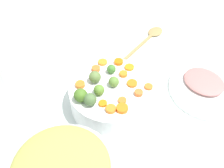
# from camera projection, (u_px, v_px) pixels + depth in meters

# --- Properties ---
(tabletop) EXTENTS (2.40, 2.40, 0.02)m
(tabletop) POSITION_uv_depth(u_px,v_px,m) (121.00, 105.00, 0.87)
(tabletop) COLOR silver
(tabletop) RESTS_ON ground
(serving_bowl_carrots) EXTENTS (0.27, 0.27, 0.08)m
(serving_bowl_carrots) POSITION_uv_depth(u_px,v_px,m) (112.00, 95.00, 0.83)
(serving_bowl_carrots) COLOR white
(serving_bowl_carrots) RESTS_ON tabletop
(stuffing_mound) EXTENTS (0.22, 0.22, 0.04)m
(stuffing_mound) POSITION_uv_depth(u_px,v_px,m) (60.00, 168.00, 0.58)
(stuffing_mound) COLOR #A8A74F
(stuffing_mound) RESTS_ON metal_pot
(carrot_slice_0) EXTENTS (0.04, 0.04, 0.01)m
(carrot_slice_0) POSITION_uv_depth(u_px,v_px,m) (139.00, 93.00, 0.78)
(carrot_slice_0) COLOR orange
(carrot_slice_0) RESTS_ON serving_bowl_carrots
(carrot_slice_1) EXTENTS (0.03, 0.03, 0.01)m
(carrot_slice_1) POSITION_uv_depth(u_px,v_px,m) (96.00, 69.00, 0.85)
(carrot_slice_1) COLOR orange
(carrot_slice_1) RESTS_ON serving_bowl_carrots
(carrot_slice_2) EXTENTS (0.03, 0.03, 0.01)m
(carrot_slice_2) POSITION_uv_depth(u_px,v_px,m) (122.00, 100.00, 0.76)
(carrot_slice_2) COLOR orange
(carrot_slice_2) RESTS_ON serving_bowl_carrots
(carrot_slice_3) EXTENTS (0.03, 0.03, 0.01)m
(carrot_slice_3) POSITION_uv_depth(u_px,v_px,m) (149.00, 87.00, 0.80)
(carrot_slice_3) COLOR orange
(carrot_slice_3) RESTS_ON serving_bowl_carrots
(carrot_slice_4) EXTENTS (0.04, 0.04, 0.01)m
(carrot_slice_4) POSITION_uv_depth(u_px,v_px,m) (129.00, 67.00, 0.86)
(carrot_slice_4) COLOR orange
(carrot_slice_4) RESTS_ON serving_bowl_carrots
(carrot_slice_5) EXTENTS (0.04, 0.04, 0.01)m
(carrot_slice_5) POSITION_uv_depth(u_px,v_px,m) (123.00, 74.00, 0.83)
(carrot_slice_5) COLOR orange
(carrot_slice_5) RESTS_ON serving_bowl_carrots
(carrot_slice_6) EXTENTS (0.04, 0.04, 0.01)m
(carrot_slice_6) POSITION_uv_depth(u_px,v_px,m) (132.00, 83.00, 0.81)
(carrot_slice_6) COLOR orange
(carrot_slice_6) RESTS_ON serving_bowl_carrots
(carrot_slice_7) EXTENTS (0.03, 0.03, 0.01)m
(carrot_slice_7) POSITION_uv_depth(u_px,v_px,m) (103.00, 103.00, 0.75)
(carrot_slice_7) COLOR orange
(carrot_slice_7) RESTS_ON serving_bowl_carrots
(carrot_slice_8) EXTENTS (0.04, 0.04, 0.01)m
(carrot_slice_8) POSITION_uv_depth(u_px,v_px,m) (119.00, 62.00, 0.87)
(carrot_slice_8) COLOR orange
(carrot_slice_8) RESTS_ON serving_bowl_carrots
(carrot_slice_9) EXTENTS (0.04, 0.04, 0.01)m
(carrot_slice_9) POSITION_uv_depth(u_px,v_px,m) (111.00, 109.00, 0.74)
(carrot_slice_9) COLOR orange
(carrot_slice_9) RESTS_ON serving_bowl_carrots
(carrot_slice_10) EXTENTS (0.04, 0.04, 0.01)m
(carrot_slice_10) POSITION_uv_depth(u_px,v_px,m) (80.00, 85.00, 0.80)
(carrot_slice_10) COLOR orange
(carrot_slice_10) RESTS_ON serving_bowl_carrots
(carrot_slice_11) EXTENTS (0.04, 0.04, 0.01)m
(carrot_slice_11) POSITION_uv_depth(u_px,v_px,m) (122.00, 108.00, 0.74)
(carrot_slice_11) COLOR orange
(carrot_slice_11) RESTS_ON serving_bowl_carrots
(carrot_slice_12) EXTENTS (0.04, 0.04, 0.01)m
(carrot_slice_12) POSITION_uv_depth(u_px,v_px,m) (103.00, 62.00, 0.87)
(carrot_slice_12) COLOR orange
(carrot_slice_12) RESTS_ON serving_bowl_carrots
(brussels_sprout_0) EXTENTS (0.03, 0.03, 0.03)m
(brussels_sprout_0) POSITION_uv_depth(u_px,v_px,m) (99.00, 90.00, 0.77)
(brussels_sprout_0) COLOR #5B852F
(brussels_sprout_0) RESTS_ON serving_bowl_carrots
(brussels_sprout_1) EXTENTS (0.04, 0.04, 0.04)m
(brussels_sprout_1) POSITION_uv_depth(u_px,v_px,m) (90.00, 100.00, 0.74)
(brussels_sprout_1) COLOR #4F6E3D
(brussels_sprout_1) RESTS_ON serving_bowl_carrots
(brussels_sprout_2) EXTENTS (0.03, 0.03, 0.03)m
(brussels_sprout_2) POSITION_uv_depth(u_px,v_px,m) (114.00, 82.00, 0.79)
(brussels_sprout_2) COLOR olive
(brussels_sprout_2) RESTS_ON serving_bowl_carrots
(brussels_sprout_3) EXTENTS (0.03, 0.03, 0.03)m
(brussels_sprout_3) POSITION_uv_depth(u_px,v_px,m) (111.00, 69.00, 0.84)
(brussels_sprout_3) COLOR #437B32
(brussels_sprout_3) RESTS_ON serving_bowl_carrots
(brussels_sprout_4) EXTENTS (0.04, 0.04, 0.04)m
(brussels_sprout_4) POSITION_uv_depth(u_px,v_px,m) (95.00, 77.00, 0.80)
(brussels_sprout_4) COLOR olive
(brussels_sprout_4) RESTS_ON serving_bowl_carrots
(brussels_sprout_5) EXTENTS (0.04, 0.04, 0.04)m
(brussels_sprout_5) POSITION_uv_depth(u_px,v_px,m) (81.00, 95.00, 0.75)
(brussels_sprout_5) COLOR #4A7425
(brussels_sprout_5) RESTS_ON serving_bowl_carrots
(wooden_spoon) EXTENTS (0.24, 0.26, 0.01)m
(wooden_spoon) POSITION_uv_depth(u_px,v_px,m) (149.00, 37.00, 1.10)
(wooden_spoon) COLOR #A98650
(wooden_spoon) RESTS_ON tabletop
(casserole_dish) EXTENTS (0.22, 0.22, 0.10)m
(casserole_dish) POSITION_uv_depth(u_px,v_px,m) (14.00, 59.00, 0.94)
(casserole_dish) COLOR white
(casserole_dish) RESTS_ON tabletop
(ham_plate) EXTENTS (0.28, 0.28, 0.01)m
(ham_plate) POSITION_uv_depth(u_px,v_px,m) (210.00, 90.00, 0.90)
(ham_plate) COLOR white
(ham_plate) RESTS_ON tabletop
(ham_slice_main) EXTENTS (0.19, 0.18, 0.02)m
(ham_slice_main) POSITION_uv_depth(u_px,v_px,m) (204.00, 81.00, 0.90)
(ham_slice_main) COLOR tan
(ham_slice_main) RESTS_ON ham_plate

